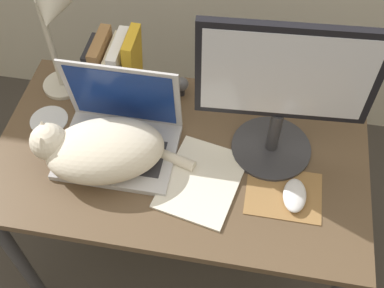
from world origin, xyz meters
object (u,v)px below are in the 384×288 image
Objects in this scene: external_monitor at (283,91)px; webcam at (182,85)px; cd_disc at (49,120)px; cat at (100,149)px; laptop at (119,134)px; book_row at (115,69)px; notepad at (202,181)px; computer_mouse at (295,195)px; desk_lamp at (52,29)px.

webcam is (-0.31, 0.18, -0.21)m from external_monitor.
cd_disc is (-0.39, -0.18, -0.04)m from webcam.
external_monitor reaches higher than cat.
laptop is at bearing 65.82° from cat.
book_row is 0.22m from webcam.
webcam is at bearing 110.29° from notepad.
webcam is (-0.38, 0.34, 0.03)m from computer_mouse.
external_monitor is at bearing 0.62° from cd_disc.
laptop is 0.36m from desk_lamp.
external_monitor is at bearing -9.61° from desk_lamp.
desk_lamp is (-0.16, -0.03, 0.16)m from book_row.
cat is at bearing -53.76° from desk_lamp.
computer_mouse is at bearing -2.33° from cat.
webcam is at bearing 25.06° from cd_disc.
external_monitor is 0.30m from computer_mouse.
webcam is 0.59× the size of cd_disc.
laptop is 0.74× the size of external_monitor.
laptop reaches higher than book_row.
book_row is at bearing 137.84° from notepad.
cat is 1.13× the size of desk_lamp.
cd_disc is at bearing 167.63° from laptop.
webcam is (0.20, 0.03, -0.07)m from book_row.
book_row is (-0.06, 0.21, 0.06)m from laptop.
cat is 0.56m from computer_mouse.
computer_mouse is (0.56, -0.02, -0.05)m from cat.
computer_mouse reaches higher than cd_disc.
laptop reaches higher than webcam.
cat reaches higher than computer_mouse.
computer_mouse is 0.92× the size of cd_disc.
desk_lamp is at bearing 126.24° from cat.
external_monitor reaches higher than book_row.
notepad is (0.32, -0.29, -0.11)m from book_row.
webcam is (0.14, 0.24, -0.01)m from laptop.
laptop is at bearing -120.64° from webcam.
webcam reaches higher than computer_mouse.
laptop is 0.74× the size of cat.
cat is 6.56× the size of webcam.
external_monitor is 0.35m from notepad.
book_row is at bearing 38.27° from cd_disc.
notepad is at bearing -15.55° from cd_disc.
laptop is at bearing -172.03° from external_monitor.
notepad is at bearing 177.53° from computer_mouse.
notepad is 2.55× the size of cd_disc.
webcam is (-0.12, 0.33, 0.04)m from notepad.
cd_disc is at bearing 164.45° from notepad.
cat is at bearing -114.18° from laptop.
cat is at bearing -163.92° from external_monitor.
notepad is at bearing -2.21° from cat.
laptop is at bearing 161.48° from notepad.
book_row is 3.57× the size of webcam.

